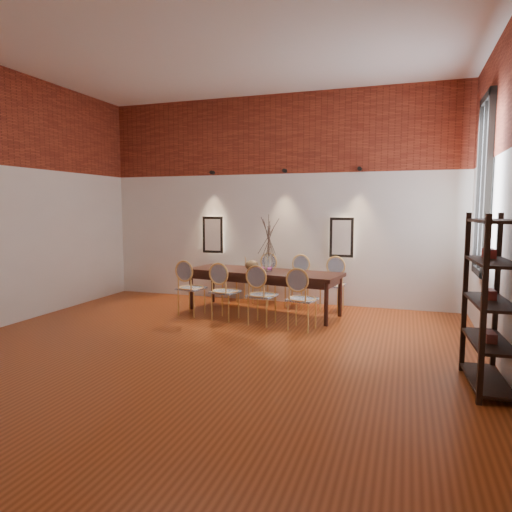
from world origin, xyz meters
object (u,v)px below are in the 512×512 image
(chair_near_a, at_px, (191,288))
(chair_far_b, at_px, (264,279))
(chair_far_a, at_px, (234,277))
(bowl, at_px, (252,265))
(vase, at_px, (268,263))
(chair_far_c, at_px, (297,282))
(shelving_rack, at_px, (491,302))
(chair_far_d, at_px, (332,285))
(dining_table, at_px, (263,292))
(book, at_px, (262,268))
(chair_near_c, at_px, (262,295))
(chair_near_d, at_px, (302,299))
(chair_near_b, at_px, (225,291))

(chair_near_a, height_order, chair_far_b, same)
(chair_near_a, relative_size, chair_far_a, 1.00)
(chair_far_b, bearing_deg, bowl, 100.60)
(chair_far_b, distance_m, bowl, 0.87)
(vase, distance_m, bowl, 0.31)
(chair_far_c, xyz_separation_m, shelving_rack, (2.75, -3.14, 0.43))
(chair_near_a, bearing_deg, bowl, 38.97)
(chair_far_b, xyz_separation_m, shelving_rack, (3.43, -3.25, 0.43))
(chair_far_b, bearing_deg, vase, 121.60)
(vase, bearing_deg, chair_far_d, 28.57)
(dining_table, relative_size, chair_far_a, 2.91)
(book, bearing_deg, chair_near_c, -72.02)
(chair_far_b, distance_m, chair_far_c, 0.68)
(chair_near_d, height_order, chair_far_a, same)
(chair_near_b, relative_size, chair_far_c, 1.00)
(chair_near_b, distance_m, chair_near_c, 0.68)
(chair_far_c, bearing_deg, chair_far_b, 0.00)
(chair_near_b, height_order, vase, vase)
(chair_far_c, bearing_deg, chair_far_a, -0.00)
(chair_near_d, height_order, bowl, chair_near_d)
(vase, bearing_deg, bowl, -179.81)
(chair_far_d, bearing_deg, chair_far_b, 0.00)
(chair_far_b, distance_m, chair_far_d, 1.37)
(bowl, bearing_deg, chair_near_b, -111.45)
(chair_near_d, distance_m, chair_far_a, 2.51)
(chair_far_b, bearing_deg, chair_near_c, 115.41)
(chair_near_a, xyz_separation_m, vase, (1.23, 0.53, 0.43))
(vase, bearing_deg, shelving_rack, -38.53)
(bowl, distance_m, book, 0.25)
(chair_near_a, xyz_separation_m, chair_far_d, (2.26, 1.09, 0.00))
(book, xyz_separation_m, shelving_rack, (3.30, -2.68, 0.14))
(chair_far_a, bearing_deg, chair_near_d, 144.95)
(chair_near_a, distance_m, chair_far_a, 1.44)
(dining_table, relative_size, chair_near_c, 2.91)
(chair_near_c, distance_m, bowl, 0.94)
(chair_far_d, bearing_deg, chair_near_c, 64.59)
(bowl, bearing_deg, chair_far_b, 91.28)
(chair_near_c, bearing_deg, chair_near_a, -180.00)
(chair_near_b, relative_size, bowl, 3.92)
(bowl, relative_size, book, 0.92)
(chair_near_b, distance_m, shelving_rack, 4.12)
(vase, distance_m, book, 0.31)
(chair_near_b, xyz_separation_m, chair_far_b, (0.23, 1.42, 0.00))
(chair_near_b, relative_size, chair_far_a, 1.00)
(chair_near_c, bearing_deg, bowl, 128.87)
(bowl, bearing_deg, dining_table, 4.87)
(book, bearing_deg, chair_far_a, 139.72)
(chair_far_d, relative_size, vase, 3.13)
(chair_near_d, xyz_separation_m, chair_far_a, (-1.79, 1.75, 0.00))
(dining_table, relative_size, shelving_rack, 1.52)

